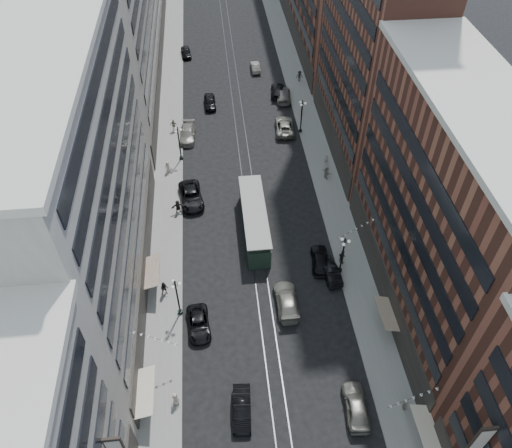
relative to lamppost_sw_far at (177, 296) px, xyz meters
name	(u,v)px	position (x,y,z in m)	size (l,w,h in m)	color
ground	(241,136)	(9.20, 32.00, -3.10)	(220.00, 220.00, 0.00)	black
sidewalk_west	(171,104)	(-1.80, 42.00, -3.02)	(4.00, 180.00, 0.15)	gray
sidewalk_east	(301,97)	(20.20, 42.00, -3.02)	(4.00, 180.00, 0.15)	gray
rail_west	(232,101)	(8.50, 42.00, -3.09)	(0.12, 180.00, 0.02)	#2D2D33
rail_east	(241,101)	(9.90, 42.00, -3.09)	(0.12, 180.00, 0.02)	#2D2D33
building_west_mid	(82,191)	(-7.80, 5.00, 10.90)	(8.00, 36.00, 28.00)	#A7A494
building_east_mid	(444,218)	(26.20, 0.00, 8.90)	(8.00, 30.00, 24.00)	brown
building_east_tower	(380,4)	(26.20, 28.00, 17.90)	(8.00, 26.00, 42.00)	brown
lamppost_sw_far	(177,296)	(0.00, 0.00, 0.00)	(1.03, 1.14, 5.52)	black
lamppost_sw_mid	(179,142)	(0.00, 27.00, 0.00)	(1.03, 1.14, 5.52)	black
lamppost_se_far	(343,254)	(18.40, 4.00, 0.00)	(1.03, 1.14, 5.52)	black
lamppost_se_mid	(302,115)	(18.40, 32.00, 0.00)	(1.03, 1.14, 5.52)	black
streetcar	(254,221)	(9.20, 11.63, -1.45)	(2.86, 12.93, 3.58)	#203326
car_2	(199,324)	(1.97, -1.98, -2.41)	(2.27, 4.93, 1.37)	black
car_4	(356,406)	(16.22, -12.45, -2.23)	(2.04, 5.08, 1.73)	#66645B
car_5	(242,409)	(5.74, -11.61, -2.32)	(1.64, 4.69, 1.55)	black
pedestrian_1	(176,399)	(-0.30, -10.14, -2.10)	(0.83, 0.45, 1.70)	#B5A796
pedestrian_2	(164,288)	(-1.66, 2.73, -2.02)	(0.90, 0.50, 1.86)	black
pedestrian_4	(405,405)	(20.72, -12.83, -2.15)	(0.93, 0.43, 1.59)	gray
car_7	(191,196)	(1.40, 17.92, -2.24)	(2.85, 6.18, 1.72)	black
car_8	(187,134)	(0.97, 32.23, -2.28)	(2.30, 5.65, 1.64)	gray
car_9	(186,52)	(0.80, 58.99, -2.35)	(1.76, 4.37, 1.49)	black
car_10	(330,271)	(17.13, 3.57, -2.33)	(1.61, 4.63, 1.52)	black
car_11	(285,126)	(16.00, 32.72, -2.27)	(2.75, 5.96, 1.66)	slate
car_12	(277,90)	(16.32, 43.51, -2.32)	(2.17, 5.33, 1.55)	black
car_13	(210,102)	(4.70, 40.93, -2.30)	(1.87, 4.65, 1.58)	black
car_14	(255,67)	(13.41, 52.06, -2.39)	(1.49, 4.27, 1.41)	gray
pedestrian_5	(178,207)	(-0.30, 15.81, -2.00)	(1.75, 0.50, 1.89)	black
pedestrian_6	(174,125)	(-1.09, 34.29, -1.98)	(1.13, 0.51, 1.93)	#9D9882
pedestrian_7	(342,256)	(18.91, 5.39, -2.03)	(0.89, 0.49, 1.82)	black
pedestrian_8	(326,159)	(20.73, 23.80, -2.12)	(0.60, 0.40, 1.66)	beige
pedestrian_9	(300,76)	(20.72, 47.27, -1.99)	(1.24, 0.51, 1.91)	black
car_extra_0	(287,301)	(11.55, -0.06, -2.26)	(2.34, 5.75, 1.67)	slate
car_extra_1	(320,260)	(16.30, 5.33, -2.27)	(1.96, 4.86, 1.66)	black
car_extra_2	(284,95)	(17.15, 41.83, -2.30)	(2.24, 5.50, 1.60)	slate
pedestrian_extra_0	(302,110)	(19.40, 36.92, -2.19)	(0.89, 0.41, 1.52)	#A9A28C
pedestrian_extra_1	(326,173)	(20.13, 20.65, -2.02)	(1.72, 0.49, 1.85)	#A89B8B
pedestrian_extra_2	(168,167)	(-1.80, 24.19, -2.07)	(0.85, 0.47, 1.74)	#BBB09B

